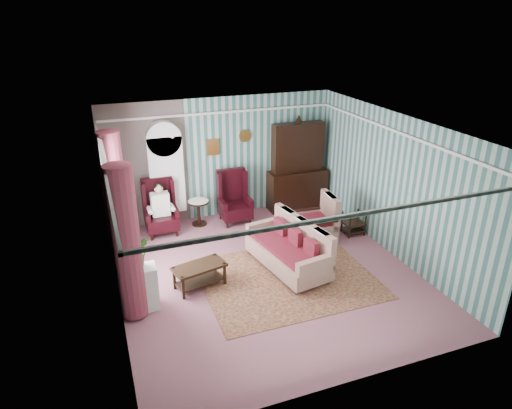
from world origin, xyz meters
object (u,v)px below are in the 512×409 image
object	(u,v)px
bookcase	(167,180)
plant_stand	(141,288)
seated_woman	(161,209)
round_side_table	(199,213)
wingback_right	(235,198)
nest_table	(354,223)
sofa	(288,243)
dresser_hutch	(298,164)
wingback_left	(161,208)
coffee_table	(200,276)
floral_armchair	(315,222)

from	to	relation	value
bookcase	plant_stand	xyz separation A→B (m)	(-1.05, -3.14, -0.72)
seated_woman	round_side_table	bearing A→B (deg)	9.46
wingback_right	nest_table	size ratio (longest dim) A/B	2.31
nest_table	sofa	xyz separation A→B (m)	(-2.01, -0.83, 0.27)
bookcase	plant_stand	world-z (taller)	bookcase
dresser_hutch	sofa	xyz separation A→B (m)	(-1.44, -2.65, -0.64)
wingback_left	coffee_table	world-z (taller)	wingback_left
wingback_right	round_side_table	distance (m)	0.92
bookcase	round_side_table	xyz separation A→B (m)	(0.65, -0.24, -0.82)
dresser_hutch	coffee_table	size ratio (longest dim) A/B	2.47
seated_woman	floral_armchair	world-z (taller)	seated_woman
bookcase	dresser_hutch	bearing A→B (deg)	-2.11
floral_armchair	nest_table	bearing A→B (deg)	-87.10
nest_table	sofa	distance (m)	2.19
wingback_left	floral_armchair	world-z (taller)	wingback_left
bookcase	coffee_table	bearing A→B (deg)	-89.40
wingback_right	floral_armchair	world-z (taller)	wingback_right
wingback_left	coffee_table	size ratio (longest dim) A/B	1.31
dresser_hutch	coffee_table	world-z (taller)	dresser_hutch
dresser_hutch	plant_stand	distance (m)	5.31
bookcase	wingback_left	bearing A→B (deg)	-122.66
nest_table	coffee_table	size ratio (longest dim) A/B	0.57
round_side_table	floral_armchair	size ratio (longest dim) A/B	0.69
plant_stand	sofa	size ratio (longest dim) A/B	0.41
wingback_left	round_side_table	size ratio (longest dim) A/B	2.08
dresser_hutch	nest_table	xyz separation A→B (m)	(0.57, -1.82, -0.91)
bookcase	nest_table	world-z (taller)	bookcase
seated_woman	coffee_table	xyz separation A→B (m)	(0.28, -2.44, -0.37)
bookcase	floral_armchair	xyz separation A→B (m)	(2.86, -1.91, -0.68)
plant_stand	sofa	world-z (taller)	sofa
wingback_right	round_side_table	xyz separation A→B (m)	(-0.85, 0.15, -0.33)
dresser_hutch	sofa	distance (m)	3.08
bookcase	floral_armchair	world-z (taller)	bookcase
seated_woman	floral_armchair	size ratio (longest dim) A/B	1.35
nest_table	plant_stand	distance (m)	5.02
nest_table	sofa	world-z (taller)	sofa
bookcase	seated_woman	world-z (taller)	bookcase
floral_armchair	bookcase	bearing A→B (deg)	60.63
wingback_right	plant_stand	xyz separation A→B (m)	(-2.55, -2.75, -0.22)
sofa	round_side_table	bearing A→B (deg)	14.96
dresser_hutch	nest_table	size ratio (longest dim) A/B	4.37
wingback_right	coffee_table	bearing A→B (deg)	-121.06
nest_table	plant_stand	xyz separation A→B (m)	(-4.87, -1.20, 0.13)
seated_woman	plant_stand	distance (m)	2.87
plant_stand	coffee_table	xyz separation A→B (m)	(1.08, 0.31, -0.18)
bookcase	wingback_left	world-z (taller)	bookcase
wingback_left	seated_woman	distance (m)	0.04
bookcase	seated_woman	bearing A→B (deg)	-122.66
nest_table	plant_stand	world-z (taller)	plant_stand
bookcase	floral_armchair	bearing A→B (deg)	-33.81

